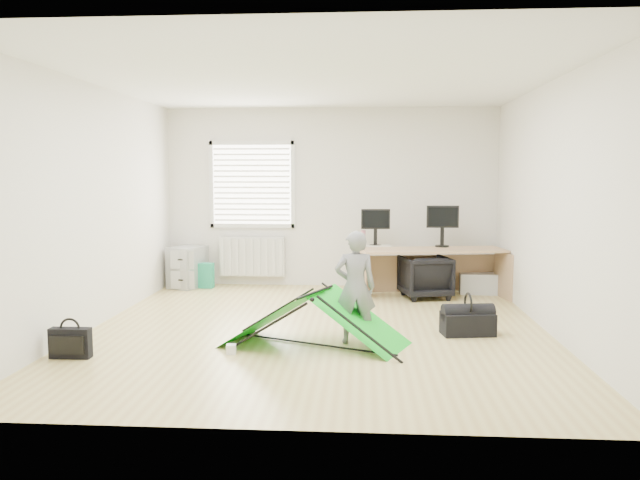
# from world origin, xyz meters

# --- Properties ---
(ground) EXTENTS (5.50, 5.50, 0.00)m
(ground) POSITION_xyz_m (0.00, 0.00, 0.00)
(ground) COLOR tan
(ground) RESTS_ON ground
(back_wall) EXTENTS (5.00, 0.02, 2.70)m
(back_wall) POSITION_xyz_m (0.00, 2.75, 1.35)
(back_wall) COLOR silver
(back_wall) RESTS_ON ground
(window) EXTENTS (1.20, 0.06, 1.20)m
(window) POSITION_xyz_m (-1.20, 2.71, 1.55)
(window) COLOR silver
(window) RESTS_ON back_wall
(radiator) EXTENTS (1.00, 0.12, 0.60)m
(radiator) POSITION_xyz_m (-1.20, 2.67, 0.45)
(radiator) COLOR silver
(radiator) RESTS_ON back_wall
(desk) EXTENTS (2.06, 0.94, 0.68)m
(desk) POSITION_xyz_m (1.46, 1.93, 0.34)
(desk) COLOR tan
(desk) RESTS_ON ground
(filing_cabinet) EXTENTS (0.58, 0.65, 0.62)m
(filing_cabinet) POSITION_xyz_m (-2.15, 2.43, 0.31)
(filing_cabinet) COLOR #9EA1A3
(filing_cabinet) RESTS_ON ground
(monitor_left) EXTENTS (0.42, 0.12, 0.39)m
(monitor_left) POSITION_xyz_m (0.67, 2.21, 0.87)
(monitor_left) COLOR black
(monitor_left) RESTS_ON desk
(monitor_right) EXTENTS (0.45, 0.11, 0.43)m
(monitor_right) POSITION_xyz_m (1.62, 2.20, 0.89)
(monitor_right) COLOR black
(monitor_right) RESTS_ON desk
(keyboard) EXTENTS (0.44, 0.19, 0.02)m
(keyboard) POSITION_xyz_m (0.68, 2.18, 0.69)
(keyboard) COLOR beige
(keyboard) RESTS_ON desk
(thermos) EXTENTS (0.07, 0.07, 0.23)m
(thermos) POSITION_xyz_m (0.50, 2.22, 0.79)
(thermos) COLOR #B3647C
(thermos) RESTS_ON desk
(office_chair) EXTENTS (0.76, 0.77, 0.59)m
(office_chair) POSITION_xyz_m (1.36, 1.86, 0.29)
(office_chair) COLOR black
(office_chair) RESTS_ON ground
(person) EXTENTS (0.44, 0.32, 1.14)m
(person) POSITION_xyz_m (0.42, -0.52, 0.57)
(person) COLOR slate
(person) RESTS_ON ground
(kite) EXTENTS (1.90, 1.38, 0.54)m
(kite) POSITION_xyz_m (0.03, -0.66, 0.27)
(kite) COLOR #12C11F
(kite) RESTS_ON ground
(storage_crate) EXTENTS (0.54, 0.39, 0.29)m
(storage_crate) POSITION_xyz_m (2.15, 2.27, 0.15)
(storage_crate) COLOR silver
(storage_crate) RESTS_ON ground
(tote_bag) EXTENTS (0.33, 0.17, 0.38)m
(tote_bag) POSITION_xyz_m (-1.91, 2.41, 0.19)
(tote_bag) COLOR #1D8F68
(tote_bag) RESTS_ON ground
(laptop_bag) EXTENTS (0.38, 0.12, 0.28)m
(laptop_bag) POSITION_xyz_m (-2.21, -1.24, 0.14)
(laptop_bag) COLOR black
(laptop_bag) RESTS_ON ground
(white_box) EXTENTS (0.10, 0.10, 0.09)m
(white_box) POSITION_xyz_m (-0.75, -1.01, 0.05)
(white_box) COLOR silver
(white_box) RESTS_ON ground
(duffel_bag) EXTENTS (0.58, 0.36, 0.24)m
(duffel_bag) POSITION_xyz_m (1.61, -0.13, 0.12)
(duffel_bag) COLOR black
(duffel_bag) RESTS_ON ground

